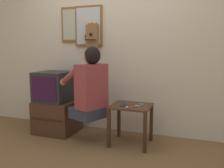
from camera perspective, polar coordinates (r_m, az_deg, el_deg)
ground_plane at (r=2.70m, az=-8.19°, el=-18.35°), size 14.00×14.00×0.00m
wall_back at (r=3.50m, az=0.53°, el=9.37°), size 6.80×0.05×2.55m
side_table at (r=3.04m, az=4.58°, el=-7.10°), size 0.50×0.45×0.51m
person at (r=3.01m, az=-5.29°, el=-0.50°), size 0.62×0.56×0.92m
tv_stand at (r=3.62m, az=-12.96°, el=-7.55°), size 0.57×0.55×0.47m
television at (r=3.53m, az=-13.74°, el=-0.58°), size 0.46×0.50×0.43m
wall_phone_antique at (r=3.54m, az=-4.68°, el=11.49°), size 0.22×0.18×0.76m
framed_picture at (r=3.75m, az=-9.36°, el=13.89°), size 0.39×0.03×0.52m
wall_mirror at (r=3.62m, az=-5.65°, el=13.70°), size 0.43×0.03×0.59m
cell_phone_held at (r=2.99m, az=2.69°, el=-5.09°), size 0.06×0.12×0.01m
cell_phone_spare at (r=3.01m, az=6.57°, el=-5.02°), size 0.09×0.13×0.01m
toothbrush at (r=2.88m, az=4.48°, el=-5.59°), size 0.11×0.14×0.02m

